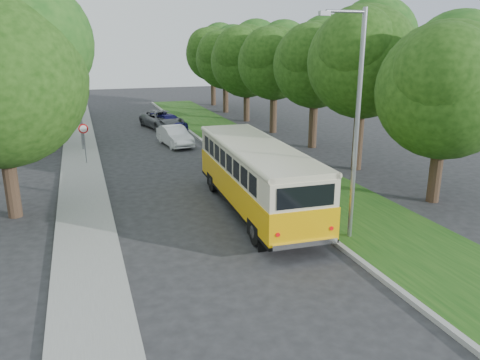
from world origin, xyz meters
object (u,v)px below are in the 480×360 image
object	(u,v)px
car_blue	(169,122)
lamppost_far	(76,88)
car_white	(175,136)
car_grey	(162,120)
vintage_bus	(256,178)
car_silver	(227,158)
lamppost_near	(355,121)

from	to	relation	value
car_blue	lamppost_far	bearing A→B (deg)	-156.28
car_white	car_grey	bearing A→B (deg)	79.27
vintage_bus	car_silver	distance (m)	7.01
lamppost_far	car_grey	bearing A→B (deg)	45.94
vintage_bus	car_silver	bearing A→B (deg)	84.97
car_white	lamppost_near	bearing A→B (deg)	-89.24
lamppost_far	car_silver	size ratio (longest dim) A/B	1.82
vintage_bus	car_blue	size ratio (longest dim) A/B	2.39
car_grey	car_blue	bearing A→B (deg)	-71.03
lamppost_near	car_grey	distance (m)	25.64
lamppost_far	lamppost_near	bearing A→B (deg)	-64.29
vintage_bus	car_white	distance (m)	14.26
car_blue	vintage_bus	bearing A→B (deg)	-107.56
vintage_bus	car_silver	size ratio (longest dim) A/B	2.43
vintage_bus	car_blue	bearing A→B (deg)	91.68
car_silver	car_grey	size ratio (longest dim) A/B	0.79
car_blue	car_silver	bearing A→B (deg)	-104.17
car_white	lamppost_far	bearing A→B (deg)	168.39
lamppost_near	car_grey	world-z (taller)	lamppost_near
car_grey	car_white	bearing A→B (deg)	-105.90
car_silver	car_white	bearing A→B (deg)	102.14
car_silver	car_white	distance (m)	7.47
lamppost_far	car_blue	world-z (taller)	lamppost_far
car_blue	car_grey	size ratio (longest dim) A/B	0.81
lamppost_near	car_silver	size ratio (longest dim) A/B	1.94
vintage_bus	car_grey	size ratio (longest dim) A/B	1.92
lamppost_far	car_white	size ratio (longest dim) A/B	1.81
vintage_bus	car_white	xyz separation A→B (m)	(-0.63, 14.23, -0.80)
lamppost_far	car_blue	xyz separation A→B (m)	(7.01, 6.04, -3.51)
car_silver	vintage_bus	bearing A→B (deg)	-96.79
vintage_bus	car_grey	distance (m)	21.43
car_silver	car_grey	bearing A→B (deg)	94.97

